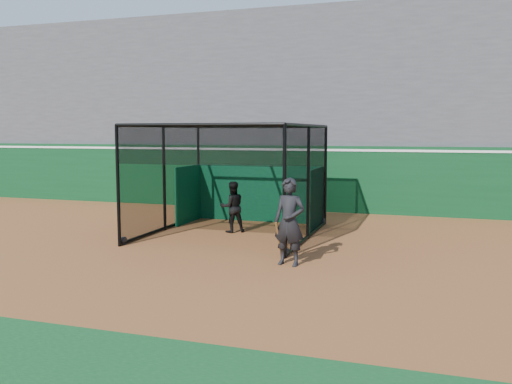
% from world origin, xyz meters
% --- Properties ---
extents(ground, '(120.00, 120.00, 0.00)m').
position_xyz_m(ground, '(0.00, 0.00, 0.00)').
color(ground, brown).
rests_on(ground, ground).
extents(outfield_wall, '(50.00, 0.50, 2.50)m').
position_xyz_m(outfield_wall, '(0.00, 8.50, 1.29)').
color(outfield_wall, '#0B3D1A').
rests_on(outfield_wall, ground).
extents(grandstand, '(50.00, 7.85, 8.95)m').
position_xyz_m(grandstand, '(0.00, 12.27, 4.48)').
color(grandstand, '#4C4C4F').
rests_on(grandstand, ground).
extents(batting_cage, '(4.61, 5.25, 3.20)m').
position_xyz_m(batting_cage, '(-0.35, 3.03, 1.59)').
color(batting_cage, black).
rests_on(batting_cage, ground).
extents(batter, '(0.95, 0.92, 1.54)m').
position_xyz_m(batter, '(-0.48, 3.29, 0.77)').
color(batter, black).
rests_on(batter, ground).
extents(on_deck_player, '(0.79, 0.57, 1.99)m').
position_xyz_m(on_deck_player, '(2.18, -0.15, 0.99)').
color(on_deck_player, black).
rests_on(on_deck_player, ground).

